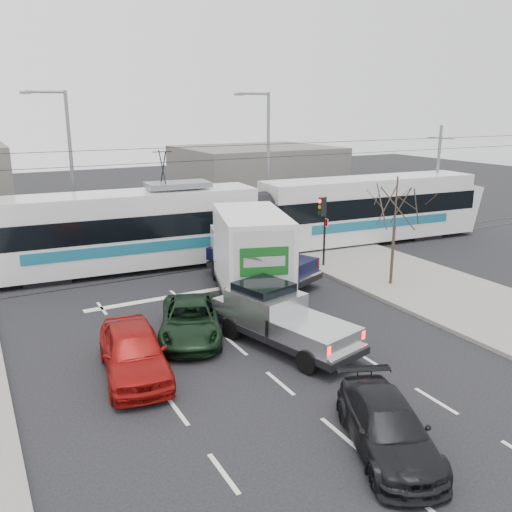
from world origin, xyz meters
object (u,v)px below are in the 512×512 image
street_lamp_far (68,163)px  green_car (191,320)px  traffic_signal (323,217)px  tram (257,218)px  silver_pickup (278,316)px  street_lamp_near (266,157)px  dark_car (388,427)px  bare_tree (396,207)px  red_car (134,351)px  box_truck (249,254)px  navy_pickup (257,257)px

street_lamp_far → green_car: bearing=-84.4°
traffic_signal → tram: (-1.66, 4.06, -0.63)m
silver_pickup → green_car: silver_pickup is taller
street_lamp_near → dark_car: street_lamp_near is taller
tram → green_car: tram is taller
street_lamp_near → traffic_signal: bearing=-96.4°
tram → dark_car: size_ratio=6.78×
street_lamp_far → green_car: (1.41, -14.46, -4.46)m
bare_tree → red_car: size_ratio=1.07×
dark_car → red_car: bearing=144.6°
traffic_signal → red_car: traffic_signal is taller
traffic_signal → street_lamp_far: (-10.66, 9.50, 2.37)m
dark_car → street_lamp_far: bearing=119.5°
street_lamp_far → dark_car: 23.72m
box_truck → navy_pickup: size_ratio=1.40×
tram → navy_pickup: size_ratio=4.99×
traffic_signal → street_lamp_near: size_ratio=0.40×
traffic_signal → dark_car: 15.70m
navy_pickup → green_car: (-5.32, -4.78, -0.50)m
silver_pickup → street_lamp_near: bearing=47.7°
street_lamp_near → red_car: street_lamp_near is taller
navy_pickup → green_car: 7.17m
navy_pickup → bare_tree: bearing=-60.6°
bare_tree → box_truck: 6.99m
red_car → bare_tree: bearing=20.4°
silver_pickup → green_car: (-2.49, 2.02, -0.38)m
green_car → dark_car: size_ratio=1.09×
street_lamp_near → box_truck: street_lamp_near is taller
box_truck → traffic_signal: bearing=38.2°
bare_tree → navy_pickup: bearing=142.9°
tram → red_car: size_ratio=6.25×
bare_tree → navy_pickup: (-5.06, 3.82, -2.64)m
tram → box_truck: size_ratio=3.56×
street_lamp_far → tram: street_lamp_far is taller
street_lamp_near → silver_pickup: 16.86m
navy_pickup → red_car: (-7.97, -6.68, -0.35)m
traffic_signal → green_car: (-9.25, -4.96, -2.09)m
tram → navy_pickup: 4.90m
tram → green_car: bearing=-125.8°
silver_pickup → navy_pickup: (2.83, 6.80, 0.11)m
traffic_signal → red_car: bearing=-150.0°
traffic_signal → street_lamp_near: bearing=83.6°
street_lamp_near → green_car: size_ratio=1.91×
bare_tree → street_lamp_near: street_lamp_near is taller
bare_tree → box_truck: (-6.43, 2.01, -1.87)m
navy_pickup → dark_car: 13.91m
street_lamp_near → dark_car: (-8.42, -21.09, -4.49)m
tram → dark_car: (-5.92, -17.65, -1.48)m
bare_tree → green_car: (-10.38, -0.96, -3.14)m
traffic_signal → street_lamp_far: size_ratio=0.40×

